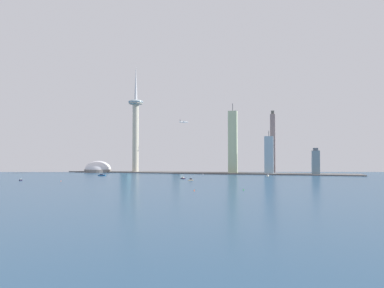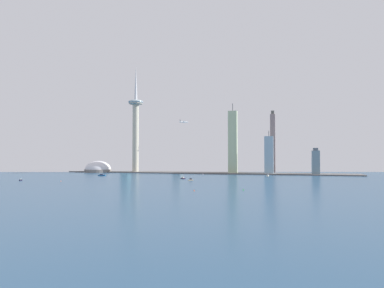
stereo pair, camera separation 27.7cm
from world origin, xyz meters
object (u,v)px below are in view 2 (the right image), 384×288
Objects in this scene: boat_0 at (268,176)px; boat_3 at (191,180)px; observation_tower at (136,123)px; skyscraper_5 at (178,161)px; boat_4 at (21,180)px; channel_buoy_0 at (61,181)px; skyscraper_3 at (273,143)px; channel_buoy_1 at (194,190)px; skyscraper_0 at (233,142)px; boat_1 at (183,178)px; channel_buoy_2 at (243,190)px; airplane at (184,122)px; stadium_dome at (98,169)px; skyscraper_2 at (126,152)px; skyscraper_6 at (136,146)px; boat_2 at (203,175)px; boat_5 at (102,175)px; skyscraper_4 at (269,155)px; skyscraper_1 at (316,162)px.

boat_3 is (-135.26, -173.46, 0.17)m from boat_0.
skyscraper_5 is (89.38, 102.01, -105.27)m from observation_tower.
channel_buoy_0 is (84.43, 4.56, -0.83)m from boat_4.
skyscraper_3 is 72.68× the size of channel_buoy_1.
observation_tower is 1.65× the size of skyscraper_0.
boat_1 is (106.47, -306.77, -30.20)m from skyscraper_5.
airplane is (-217.82, 454.94, 139.38)m from channel_buoy_2.
observation_tower is 549.16m from channel_buoy_2.
skyscraper_2 reaches higher than stadium_dome.
skyscraper_3 is 89.19× the size of channel_buoy_0.
skyscraper_6 reaches higher than boat_2.
airplane is at bearing -111.20° from boat_0.
skyscraper_3 is 9.36× the size of boat_5.
boat_5 is at bearing 94.29° from channel_buoy_0.
observation_tower reaches higher than skyscraper_4.
boat_1 is at bearing -122.61° from skyscraper_3.
skyscraper_3 is 76.23× the size of channel_buoy_2.
observation_tower is at bearing -134.18° from boat_2.
channel_buoy_2 is at bearing -107.18° from skyscraper_1.
skyscraper_4 is 496.55m from channel_buoy_0.
airplane is at bearing 14.31° from stadium_dome.
boat_4 is (-445.71, -341.98, -45.97)m from skyscraper_4.
airplane is at bearing 71.40° from channel_buoy_0.
skyscraper_1 is 112.03m from skyscraper_4.
skyscraper_2 is 4.96× the size of airplane.
skyscraper_0 is at bearing -147.24° from skyscraper_3.
stadium_dome is 0.66× the size of skyscraper_2.
channel_buoy_1 is at bearing -20.23° from channel_buoy_0.
stadium_dome is at bearing 116.31° from boat_5.
skyscraper_3 reaches higher than boat_0.
boat_2 is 3.24× the size of channel_buoy_2.
skyscraper_5 reaches higher than skyscraper_1.
skyscraper_3 is at bearing 150.50° from skyscraper_1.
channel_buoy_2 is at bearing -41.21° from boat_5.
skyscraper_2 is at bearing 58.10° from stadium_dome.
skyscraper_1 is at bearing 1.41° from skyscraper_0.
airplane is at bearing 161.61° from skyscraper_0.
boat_4 is 2.86× the size of channel_buoy_2.
skyscraper_6 is at bearing -149.45° from boat_2.
boat_3 reaches higher than channel_buoy_0.
skyscraper_2 is at bearing -112.18° from skyscraper_6.
boat_4 is 191.40m from boat_5.
skyscraper_2 is 1.02× the size of skyscraper_4.
boat_2 is at bearing -11.22° from stadium_dome.
boat_0 is at bearing 35.01° from channel_buoy_0.
stadium_dome is at bearing -178.40° from skyscraper_1.
boat_1 is 131.08m from boat_2.
airplane reaches higher than skyscraper_1.
skyscraper_5 is at bearing 14.01° from skyscraper_2.
skyscraper_3 is 7.38× the size of airplane.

